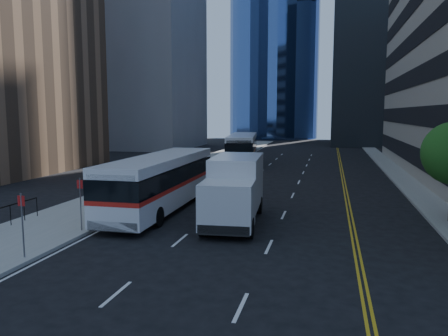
% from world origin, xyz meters
% --- Properties ---
extents(ground, '(160.00, 160.00, 0.00)m').
position_xyz_m(ground, '(0.00, 0.00, 0.00)').
color(ground, black).
rests_on(ground, ground).
extents(sidewalk_west, '(5.00, 90.00, 0.15)m').
position_xyz_m(sidewalk_west, '(-10.50, 25.00, 0.07)').
color(sidewalk_west, gray).
rests_on(sidewalk_west, ground).
extents(sidewalk_east, '(2.00, 90.00, 0.15)m').
position_xyz_m(sidewalk_east, '(9.00, 25.00, 0.07)').
color(sidewalk_east, gray).
rests_on(sidewalk_east, ground).
extents(midrise_west, '(18.00, 18.00, 35.00)m').
position_xyz_m(midrise_west, '(-28.00, 52.00, 17.50)').
color(midrise_west, gray).
rests_on(midrise_west, ground).
extents(bus_front, '(2.84, 12.38, 3.19)m').
position_xyz_m(bus_front, '(-6.60, 7.61, 1.74)').
color(bus_front, silver).
rests_on(bus_front, ground).
extents(bus_rear, '(4.46, 12.95, 3.27)m').
position_xyz_m(bus_rear, '(-6.60, 31.87, 1.79)').
color(bus_rear, silver).
rests_on(bus_rear, ground).
extents(box_truck, '(2.96, 7.22, 3.38)m').
position_xyz_m(box_truck, '(-1.79, 5.67, 1.78)').
color(box_truck, silver).
rests_on(box_truck, ground).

